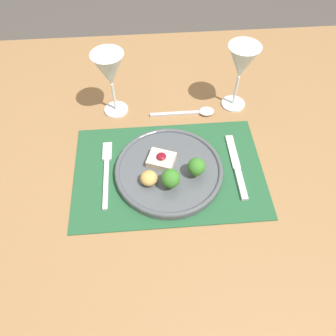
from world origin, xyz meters
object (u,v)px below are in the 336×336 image
at_px(fork, 107,169).
at_px(wine_glass_near, 241,64).
at_px(dinner_plate, 168,170).
at_px(spoon, 197,112).
at_px(wine_glass_far, 110,72).
at_px(knife, 237,170).

height_order(fork, wine_glass_near, wine_glass_near).
distance_m(dinner_plate, fork, 0.16).
bearing_deg(spoon, wine_glass_near, 18.37).
bearing_deg(wine_glass_far, dinner_plate, -60.99).
bearing_deg(spoon, dinner_plate, -111.07).
bearing_deg(dinner_plate, wine_glass_near, 48.43).
height_order(fork, knife, knife).
height_order(spoon, wine_glass_near, wine_glass_near).
distance_m(fork, spoon, 0.32).
relative_size(knife, wine_glass_near, 1.04).
bearing_deg(knife, dinner_plate, -179.37).
distance_m(dinner_plate, wine_glass_far, 0.30).
height_order(dinner_plate, spoon, dinner_plate).
bearing_deg(wine_glass_far, knife, -38.66).
bearing_deg(fork, wine_glass_near, 28.63).
relative_size(dinner_plate, fork, 1.32).
relative_size(knife, spoon, 1.09).
relative_size(fork, wine_glass_near, 1.04).
relative_size(wine_glass_near, wine_glass_far, 1.03).
bearing_deg(spoon, wine_glass_far, 176.64).
xyz_separation_m(dinner_plate, wine_glass_far, (-0.13, 0.24, 0.12)).
relative_size(knife, wine_glass_far, 1.07).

